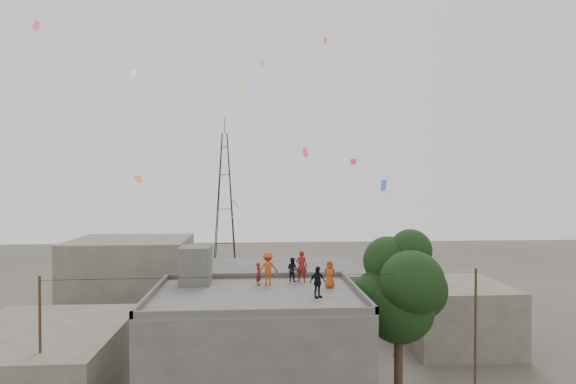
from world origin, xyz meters
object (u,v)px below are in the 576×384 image
at_px(stair_head_box, 196,265).
at_px(transmission_tower, 225,202).
at_px(person_red_adult, 302,266).
at_px(person_dark_adult, 317,282).
at_px(tree, 401,289).

xyz_separation_m(stair_head_box, transmission_tower, (-0.80, 37.40, 1.97)).
height_order(stair_head_box, person_red_adult, stair_head_box).
relative_size(stair_head_box, person_dark_adult, 1.36).
distance_m(tree, person_red_adult, 5.39).
relative_size(transmission_tower, person_dark_adult, 13.56).
distance_m(transmission_tower, person_dark_adult, 41.57).
height_order(tree, person_red_adult, tree).
bearing_deg(person_red_adult, transmission_tower, -62.62).
distance_m(tree, person_dark_adult, 4.81).
bearing_deg(person_dark_adult, stair_head_box, 121.13).
distance_m(tree, transmission_tower, 41.12).
height_order(stair_head_box, transmission_tower, transmission_tower).
bearing_deg(transmission_tower, person_red_adult, -80.14).
bearing_deg(tree, transmission_tower, 106.09).
bearing_deg(person_red_adult, person_dark_adult, 113.70).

